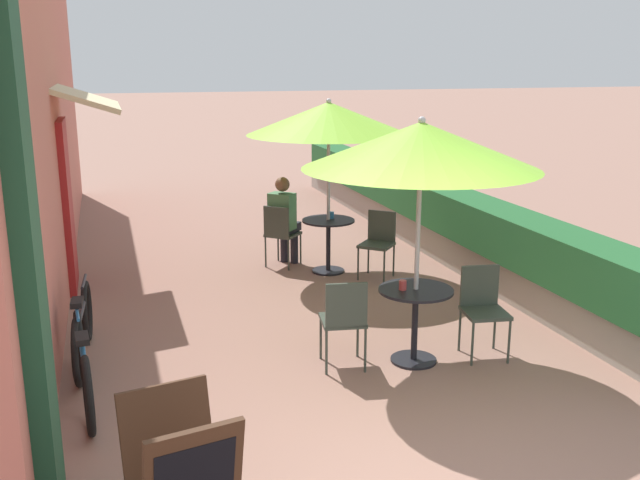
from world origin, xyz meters
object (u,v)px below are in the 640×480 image
patio_umbrella_near (421,146)px  coffee_cup_mid (331,215)px  patio_table_mid (328,236)px  bicycle_second (83,328)px  bicycle_leaning (84,367)px  patio_umbrella_mid (329,119)px  cafe_chair_mid_right (280,231)px  patio_table_near (415,312)px  coffee_cup_near (403,285)px  cafe_chair_near_left (483,304)px  cafe_chair_near_right (344,316)px  seated_patron_mid_right (284,217)px  cafe_chair_mid_left (379,239)px

patio_umbrella_near → coffee_cup_mid: patio_umbrella_near is taller
patio_table_mid → bicycle_second: (-3.11, -2.14, -0.17)m
patio_table_mid → bicycle_leaning: 4.34m
patio_umbrella_mid → cafe_chair_mid_right: patio_umbrella_mid is taller
cafe_chair_mid_right → bicycle_second: (-2.55, -2.55, -0.19)m
patio_table_near → coffee_cup_near: 0.30m
coffee_cup_mid → bicycle_second: bearing=-145.3°
cafe_chair_near_left → coffee_cup_mid: (-0.53, 3.14, 0.25)m
patio_table_near → coffee_cup_near: bearing=173.6°
cafe_chair_near_left → cafe_chair_near_right: (-1.39, 0.06, 0.00)m
patio_table_near → coffee_cup_mid: bearing=86.9°
patio_table_mid → cafe_chair_mid_right: bearing=144.0°
patio_table_mid → cafe_chair_near_right: bearing=-104.8°
bicycle_second → cafe_chair_near_right: bearing=-17.9°
seated_patron_mid_right → coffee_cup_mid: size_ratio=13.89×
patio_table_mid → bicycle_leaning: size_ratio=0.42×
cafe_chair_near_left → seated_patron_mid_right: bearing=-64.6°
cafe_chair_mid_left → cafe_chair_near_right: bearing=104.8°
cafe_chair_near_right → patio_table_near: bearing=6.3°
patio_table_near → cafe_chair_mid_right: size_ratio=0.83×
coffee_cup_near → bicycle_leaning: coffee_cup_near is taller
cafe_chair_near_left → bicycle_second: size_ratio=0.51×
patio_umbrella_near → patio_table_mid: size_ratio=3.20×
patio_table_near → bicycle_second: patio_table_near is taller
cafe_chair_near_right → patio_table_mid: cafe_chair_near_right is taller
cafe_chair_near_right → cafe_chair_mid_right: bearing=94.7°
cafe_chair_mid_left → bicycle_second: 4.07m
cafe_chair_near_left → coffee_cup_mid: 3.20m
patio_table_near → cafe_chair_near_left: bearing=-2.3°
cafe_chair_mid_left → bicycle_leaning: cafe_chair_mid_left is taller
cafe_chair_mid_left → bicycle_second: (-3.68, -1.73, -0.19)m
patio_umbrella_mid → bicycle_second: bearing=-145.5°
cafe_chair_mid_left → seated_patron_mid_right: size_ratio=0.70×
patio_umbrella_mid → bicycle_second: (-3.11, -2.14, -1.73)m
patio_table_near → seated_patron_mid_right: size_ratio=0.58×
patio_table_near → cafe_chair_mid_left: cafe_chair_mid_left is taller
patio_table_mid → coffee_cup_mid: (0.06, 0.06, 0.27)m
patio_umbrella_near → coffee_cup_mid: bearing=86.9°
coffee_cup_near → cafe_chair_mid_left: (0.80, 2.63, -0.25)m
coffee_cup_mid → patio_umbrella_mid: bearing=-135.4°
patio_table_mid → seated_patron_mid_right: bearing=134.7°
patio_table_mid → patio_umbrella_mid: bearing=90.0°
cafe_chair_near_right → bicycle_leaning: bearing=-170.8°
coffee_cup_mid → patio_table_mid: bearing=-135.4°
coffee_cup_near → bicycle_second: (-2.88, 0.90, -0.44)m
cafe_chair_near_left → bicycle_leaning: 3.68m
cafe_chair_near_right → bicycle_leaning: (-2.29, -0.02, -0.19)m
patio_table_near → patio_table_mid: 3.06m
patio_umbrella_near → cafe_chair_near_left: patio_umbrella_near is taller
seated_patron_mid_right → patio_umbrella_mid: bearing=-2.9°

